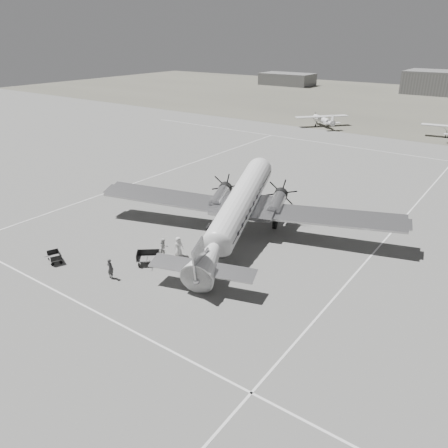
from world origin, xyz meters
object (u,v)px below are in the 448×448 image
Objects in this scene: baggage_cart_far at (55,257)px; passenger at (178,246)px; dc3_airliner at (237,211)px; ground_crew at (110,269)px; ramp_agent at (164,248)px; light_plane_left at (323,121)px; baggage_cart_near at (148,258)px; shed_secondary at (287,79)px.

baggage_cart_far is 0.88× the size of passenger.
ground_crew is at bearing -126.52° from dc3_airliner.
ramp_agent is (-2.95, -6.32, -1.88)m from dc3_airliner.
baggage_cart_far is 5.72m from ground_crew.
baggage_cart_far is (5.62, -64.42, -0.71)m from light_plane_left.
light_plane_left is at bearing -82.53° from ground_crew.
ground_crew is 0.96× the size of passenger.
ramp_agent is 1.03× the size of passenger.
light_plane_left is 59.96m from ramp_agent.
light_plane_left is 5.78× the size of baggage_cart_near.
shed_secondary is 10.88× the size of passenger.
ground_crew reaches higher than baggage_cart_near.
light_plane_left is at bearing 25.20° from ramp_agent.
dc3_airliner is at bearing -112.06° from ground_crew.
light_plane_left is 6.78× the size of ground_crew.
shed_secondary reaches higher than ground_crew.
passenger reaches higher than baggage_cart_near.
baggage_cart_near is 1.28× the size of baggage_cart_far.
ramp_agent reaches higher than baggage_cart_far.
shed_secondary reaches higher than ramp_agent.
dc3_airliner is 15.54m from baggage_cart_far.
light_plane_left is (-15.17, 52.39, -1.61)m from dc3_airliner.
baggage_cart_far is 8.75m from ramp_agent.
shed_secondary reaches higher than light_plane_left.
ramp_agent is at bearing 63.39° from baggage_cart_far.
ramp_agent reaches higher than passenger.
ground_crew is (52.26, -125.44, -1.20)m from shed_secondary.
dc3_airliner reaches higher than ground_crew.
dc3_airliner reaches higher than baggage_cart_near.
baggage_cart_near is at bearing -128.96° from dc3_airliner.
passenger is (-2.20, -5.38, -1.90)m from dc3_airliner.
ramp_agent reaches higher than baggage_cart_near.
baggage_cart_far is (-6.38, -4.14, -0.12)m from baggage_cart_near.
baggage_cart_near is at bearing -127.66° from light_plane_left.
shed_secondary is 0.63× the size of dc3_airliner.
shed_secondary is 131.89m from ramp_agent.
ground_crew is (5.63, 0.94, 0.38)m from baggage_cart_far.
light_plane_left is 64.67m from baggage_cart_far.
passenger is at bearing -109.42° from ground_crew.
baggage_cart_far is at bearing -69.75° from shed_secondary.
ramp_agent is (12.23, -58.70, -0.27)m from light_plane_left.
shed_secondary is 134.72m from baggage_cart_far.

